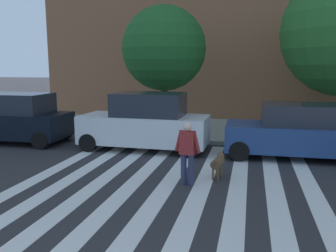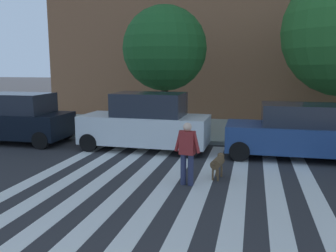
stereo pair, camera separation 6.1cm
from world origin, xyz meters
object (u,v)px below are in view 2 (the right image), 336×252
Objects in this scene: parked_car_near_curb at (16,119)px; parked_car_third_in_line at (302,132)px; parked_car_behind_first at (146,123)px; dog_on_leash at (218,162)px; street_tree_nearest at (165,49)px; pedestrian_dog_walker at (187,150)px.

parked_car_near_curb is 0.90× the size of parked_car_third_in_line.
parked_car_behind_first reaches higher than parked_car_third_in_line.
parked_car_near_curb is at bearing 161.40° from dog_on_leash.
street_tree_nearest reaches higher than dog_on_leash.
parked_car_behind_first is at bearing -0.01° from parked_car_near_curb.
street_tree_nearest is at bearing 152.24° from parked_car_third_in_line.
dog_on_leash is at bearing -62.72° from street_tree_nearest.
parked_car_third_in_line is 4.81m from pedestrian_dog_walker.
street_tree_nearest is at bearing 90.06° from parked_car_behind_first.
parked_car_near_curb reaches higher than dog_on_leash.
parked_car_behind_first is 4.00m from street_tree_nearest.
parked_car_behind_first is 0.85× the size of street_tree_nearest.
pedestrian_dog_walker reaches higher than dog_on_leash.
dog_on_leash is (-2.48, -2.83, -0.45)m from parked_car_third_in_line.
parked_car_behind_first is 4.11m from dog_on_leash.
dog_on_leash is (2.93, -2.83, -0.55)m from parked_car_behind_first.
parked_car_near_curb is 2.67× the size of pedestrian_dog_walker.
parked_car_third_in_line is at bearing 0.01° from parked_car_behind_first.
parked_car_near_curb is at bearing 154.96° from pedestrian_dog_walker.
dog_on_leash is (0.72, 0.76, -0.48)m from pedestrian_dog_walker.
parked_car_third_in_line reaches higher than dog_on_leash.
parked_car_behind_first is at bearing 121.55° from pedestrian_dog_walker.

